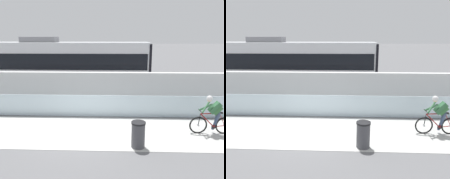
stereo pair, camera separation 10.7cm
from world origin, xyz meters
The scene contains 9 objects.
ground_plane centered at (0.00, 0.00, 0.00)m, with size 200.00×200.00×0.00m, color slate.
bike_path_deck centered at (0.00, 0.00, 0.01)m, with size 32.00×3.20×0.01m, color beige.
glass_parapet centered at (0.00, 1.85, 0.54)m, with size 32.00×0.05×1.07m, color silver.
concrete_barrier_wall centered at (0.00, 3.65, 0.96)m, with size 32.00×0.36×1.91m, color silver.
tram_rail_near centered at (0.00, 6.13, 0.00)m, with size 32.00×0.08×0.01m, color #595654.
tram_rail_far centered at (0.00, 7.57, 0.00)m, with size 32.00×0.08×0.01m, color #595654.
tram centered at (-2.03, 6.85, 1.89)m, with size 11.06×2.54×3.81m.
cyclist_on_bike centered at (5.26, 0.00, 0.78)m, with size 1.77×0.58×1.61m.
trash_bin centered at (2.20, -1.25, 0.48)m, with size 0.51×0.51×0.96m.
Camera 2 is at (1.65, -8.63, 3.92)m, focal length 36.03 mm.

